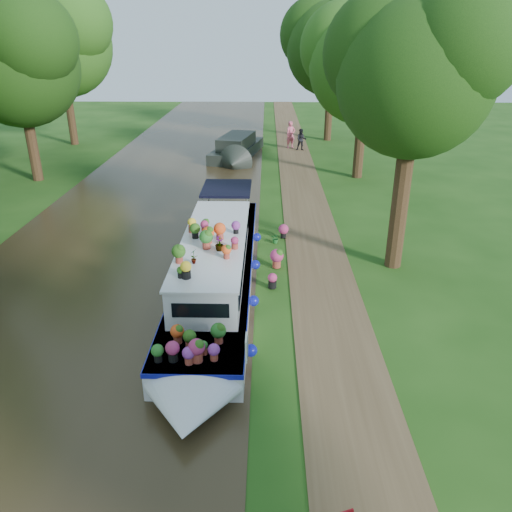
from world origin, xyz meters
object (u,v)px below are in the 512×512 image
Objects in this scene: plant_boat at (215,269)px; pedestrian_pink at (291,135)px; second_boat at (237,148)px; pedestrian_dark at (301,140)px.

plant_boat is 22.33m from pedestrian_pink.
plant_boat is 19.09m from second_boat.
pedestrian_dark reaches higher than second_boat.
plant_boat is 21.65m from pedestrian_dark.
second_boat is at bearing -150.88° from pedestrian_dark.
pedestrian_pink is at bearing 51.29° from second_boat.
second_boat is at bearing 91.27° from plant_boat.
pedestrian_dark is at bearing 79.40° from plant_boat.
plant_boat is at bearing -76.53° from second_boat.
pedestrian_pink is 1.26× the size of pedestrian_dark.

